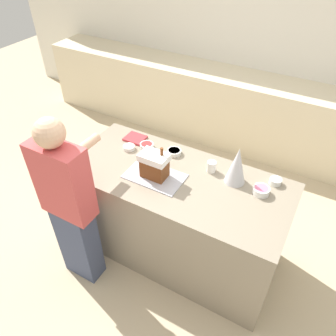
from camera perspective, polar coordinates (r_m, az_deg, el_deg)
name	(u,v)px	position (r m, az deg, el deg)	size (l,w,h in m)	color
ground_plane	(175,247)	(3.25, 1.20, -13.62)	(12.00, 12.00, 0.00)	#C6B28E
wall_back	(269,40)	(4.34, 17.10, 20.46)	(8.00, 0.05, 2.60)	white
back_cabinet_block	(249,114)	(4.38, 13.88, 9.15)	(6.00, 0.60, 0.94)	beige
kitchen_island	(176,216)	(2.91, 1.32, -8.27)	(1.82, 0.82, 0.90)	gray
baking_tray	(155,176)	(2.59, -2.33, -1.41)	(0.46, 0.28, 0.01)	#B2B2BC
gingerbread_house	(154,165)	(2.52, -2.39, 0.57)	(0.22, 0.15, 0.27)	brown
decorative_tree	(237,166)	(2.50, 11.91, 0.43)	(0.16, 0.16, 0.31)	silver
candy_bowl_behind_tray	(129,147)	(2.89, -6.82, 3.61)	(0.10, 0.10, 0.04)	white
candy_bowl_beside_tree	(147,146)	(2.89, -3.72, 3.93)	(0.12, 0.12, 0.04)	white
candy_bowl_near_tray_right	(174,152)	(2.81, 1.07, 2.86)	(0.12, 0.12, 0.04)	white
candy_bowl_center_rear	(261,190)	(2.53, 15.91, -3.75)	(0.13, 0.13, 0.05)	white
candy_bowl_near_tray_left	(276,181)	(2.64, 18.22, -2.17)	(0.09, 0.09, 0.05)	white
cookbook	(135,138)	(3.01, -5.75, 5.18)	(0.18, 0.15, 0.02)	#B23338
mug	(211,167)	(2.64, 7.56, 0.25)	(0.07, 0.07, 0.09)	white
person	(70,206)	(2.59, -16.74, -6.34)	(0.41, 0.52, 1.58)	#424C6B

